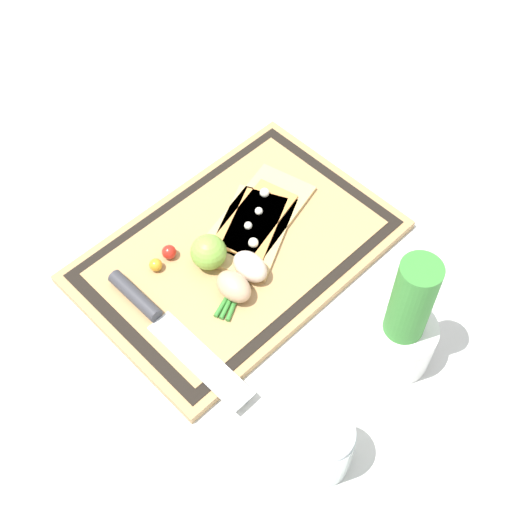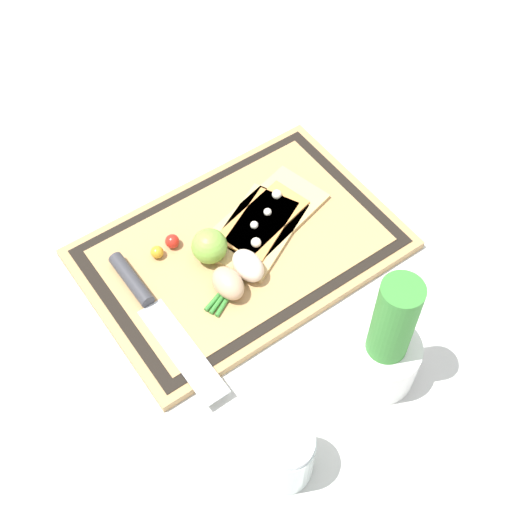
% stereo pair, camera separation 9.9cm
% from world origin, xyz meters
% --- Properties ---
extents(ground_plane, '(6.00, 6.00, 0.00)m').
position_xyz_m(ground_plane, '(0.00, 0.00, 0.00)').
color(ground_plane, silver).
extents(cutting_board, '(0.48, 0.32, 0.02)m').
position_xyz_m(cutting_board, '(0.00, 0.00, 0.01)').
color(cutting_board, tan).
rests_on(cutting_board, ground_plane).
extents(pizza_slice_near, '(0.21, 0.14, 0.02)m').
position_xyz_m(pizza_slice_near, '(-0.07, -0.02, 0.02)').
color(pizza_slice_near, tan).
rests_on(pizza_slice_near, cutting_board).
extents(pizza_slice_far, '(0.19, 0.17, 0.02)m').
position_xyz_m(pizza_slice_far, '(-0.04, -0.01, 0.02)').
color(pizza_slice_far, tan).
rests_on(pizza_slice_far, cutting_board).
extents(knife, '(0.04, 0.28, 0.02)m').
position_xyz_m(knife, '(0.17, 0.01, 0.03)').
color(knife, silver).
rests_on(knife, cutting_board).
extents(egg_brown, '(0.04, 0.06, 0.04)m').
position_xyz_m(egg_brown, '(0.06, 0.06, 0.04)').
color(egg_brown, tan).
rests_on(egg_brown, cutting_board).
extents(egg_pink, '(0.04, 0.06, 0.04)m').
position_xyz_m(egg_pink, '(0.02, 0.05, 0.04)').
color(egg_pink, beige).
rests_on(egg_pink, cutting_board).
extents(lime, '(0.06, 0.06, 0.06)m').
position_xyz_m(lime, '(0.05, -0.01, 0.05)').
color(lime, '#7FB742').
rests_on(lime, cutting_board).
extents(cherry_tomato_red, '(0.02, 0.02, 0.02)m').
position_xyz_m(cherry_tomato_red, '(0.09, -0.06, 0.03)').
color(cherry_tomato_red, red).
rests_on(cherry_tomato_red, cutting_board).
extents(cherry_tomato_yellow, '(0.02, 0.02, 0.02)m').
position_xyz_m(cherry_tomato_yellow, '(0.12, -0.06, 0.03)').
color(cherry_tomato_yellow, gold).
rests_on(cherry_tomato_yellow, cutting_board).
extents(scallion_bunch, '(0.24, 0.13, 0.01)m').
position_xyz_m(scallion_bunch, '(-0.01, 0.03, 0.02)').
color(scallion_bunch, '#388433').
rests_on(scallion_bunch, cutting_board).
extents(herb_pot, '(0.10, 0.10, 0.22)m').
position_xyz_m(herb_pot, '(-0.04, 0.29, 0.08)').
color(herb_pot, white).
rests_on(herb_pot, ground_plane).
extents(sauce_jar, '(0.07, 0.07, 0.10)m').
position_xyz_m(sauce_jar, '(0.15, 0.32, 0.04)').
color(sauce_jar, silver).
rests_on(sauce_jar, ground_plane).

